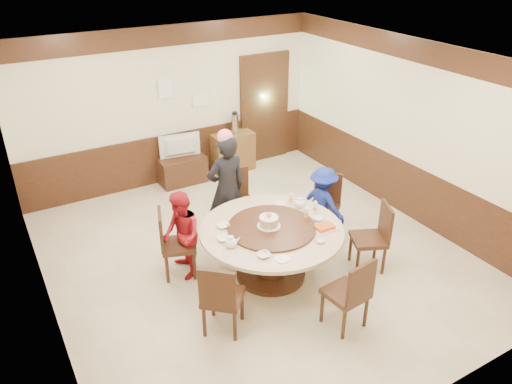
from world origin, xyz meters
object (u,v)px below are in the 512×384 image
person_red (182,236)px  side_cabinet (233,152)px  person_blue (323,203)px  television (181,147)px  banquet_table (271,242)px  tv_stand (182,170)px  birthday_cake (269,221)px  thermos (235,124)px  person_standing (226,189)px  shrimp_platter (325,228)px

person_red → side_cabinet: bearing=147.4°
person_blue → television: (-1.10, 2.79, 0.14)m
banquet_table → tv_stand: bearing=88.6°
birthday_cake → thermos: (1.23, 3.25, 0.09)m
banquet_table → side_cabinet: bearing=70.7°
person_blue → thermos: person_blue is taller
person_standing → television: (0.14, 2.10, -0.11)m
shrimp_platter → thermos: 3.70m
birthday_cake → side_cabinet: birthday_cake is taller
banquet_table → person_red: bearing=148.0°
banquet_table → thermos: (1.20, 3.27, 0.41)m
banquet_table → tv_stand: size_ratio=2.20×
shrimp_platter → side_cabinet: (0.57, 3.64, -0.40)m
person_standing → tv_stand: (0.14, 2.10, -0.58)m
person_red → thermos: (2.20, 2.65, 0.32)m
banquet_table → person_blue: person_blue is taller
shrimp_platter → television: size_ratio=0.40×
person_red → shrimp_platter: bearing=64.1°
person_red → television: bearing=164.0°
tv_stand → thermos: size_ratio=2.24×
person_blue → television: bearing=4.2°
birthday_cake → tv_stand: (0.11, 3.22, -0.60)m
person_red → birthday_cake: bearing=64.7°
person_standing → banquet_table: bearing=92.1°
birthday_cake → television: bearing=88.1°
person_blue → person_standing: bearing=43.7°
person_standing → tv_stand: bearing=-95.1°
thermos → birthday_cake: bearing=-110.7°
person_standing → side_cabinet: (1.21, 2.13, -0.45)m
person_standing → shrimp_platter: (0.64, -1.52, -0.05)m
banquet_table → person_red: person_red is taller
person_standing → shrimp_platter: person_standing is taller
shrimp_platter → tv_stand: size_ratio=0.35×
person_blue → shrimp_platter: bearing=126.4°
television → thermos: 1.15m
person_blue → side_cabinet: 2.82m
banquet_table → side_cabinet: size_ratio=2.34×
person_blue → tv_stand: person_blue is taller
person_red → side_cabinet: (2.15, 2.65, -0.24)m
person_red → side_cabinet: size_ratio=1.54×
person_blue → shrimp_platter: (-0.61, -0.83, 0.20)m
banquet_table → thermos: 3.51m
banquet_table → side_cabinet: (1.15, 3.27, -0.16)m
birthday_cake → television: (0.11, 3.22, -0.14)m
banquet_table → person_standing: 1.18m
tv_stand → side_cabinet: size_ratio=1.06×
tv_stand → thermos: (1.12, 0.03, 0.69)m
banquet_table → person_blue: bearing=21.1°
person_red → birthday_cake: person_red is taller
birthday_cake → tv_stand: size_ratio=0.36×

